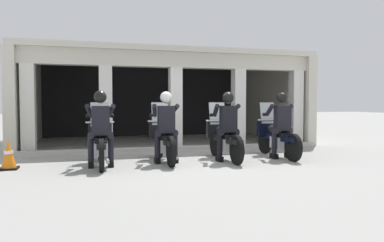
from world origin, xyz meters
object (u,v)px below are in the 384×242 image
Objects in this scene: motorcycle_far_left at (101,142)px; police_officer_center_left at (166,121)px; motorcycle_far_right at (276,137)px; motorcycle_center_left at (164,139)px; traffic_cone_flank at (9,155)px; police_officer_far_right at (282,119)px; police_officer_far_left at (100,122)px; motorcycle_center_right at (223,138)px; police_officer_center_right at (228,120)px.

motorcycle_far_left is 1.29× the size of police_officer_center_left.
motorcycle_far_right is (4.23, 0.11, 0.00)m from motorcycle_far_left.
motorcycle_center_left reaches higher than traffic_cone_flank.
motorcycle_far_right is 1.29× the size of police_officer_far_right.
motorcycle_far_left is at bearing -164.46° from motorcycle_center_left.
motorcycle_far_left is 0.52m from police_officer_far_left.
police_officer_far_left is 0.78× the size of motorcycle_center_left.
police_officer_center_left is 2.82m from police_officer_far_right.
motorcycle_center_right is (2.82, 0.32, -0.44)m from police_officer_far_left.
motorcycle_center_right is at bearing 177.30° from police_officer_far_right.
motorcycle_center_left is 3.21m from traffic_cone_flank.
motorcycle_far_left is at bearing 1.80° from traffic_cone_flank.
police_officer_far_right is 6.05m from traffic_cone_flank.
motorcycle_center_left is 1.29× the size of police_officer_far_right.
police_officer_far_right is (1.41, 0.07, 0.00)m from police_officer_center_right.
police_officer_far_left reaches higher than traffic_cone_flank.
police_officer_center_right is at bearing 9.65° from police_officer_far_left.
police_officer_far_left is at bearing -164.46° from police_officer_center_left.
motorcycle_center_right is at bearing 96.20° from police_officer_center_right.
motorcycle_far_right is at bearing 20.55° from police_officer_center_right.
motorcycle_center_right is at bearing 3.04° from motorcycle_center_left.
police_officer_center_right reaches higher than motorcycle_center_right.
police_officer_far_left is at bearing -172.60° from police_officer_far_right.
motorcycle_far_right is at bearing 95.64° from police_officer_far_right.
police_officer_center_right reaches higher than motorcycle_center_left.
police_officer_far_left and police_officer_center_left have the same top height.
police_officer_far_left and police_officer_far_right have the same top height.
traffic_cone_flank is (-4.60, 0.19, -0.65)m from police_officer_center_right.
police_officer_center_left is at bearing -81.78° from motorcycle_center_left.
motorcycle_far_left is 1.29× the size of police_officer_center_right.
motorcycle_center_right is 1.49m from police_officer_far_right.
motorcycle_far_left is 1.42m from motorcycle_center_left.
police_officer_far_right is at bearing 6.49° from motorcycle_far_left.
police_officer_far_right is at bearing -84.36° from motorcycle_far_right.
motorcycle_center_right is (1.41, -0.13, 0.00)m from motorcycle_center_left.
traffic_cone_flank is (-6.01, 0.12, -0.65)m from police_officer_far_right.
police_officer_far_right is at bearing 9.32° from police_officer_center_right.
motorcycle_center_right reaches higher than traffic_cone_flank.
police_officer_center_right is (1.41, -0.42, 0.44)m from motorcycle_center_left.
motorcycle_center_right is 1.00× the size of motorcycle_far_right.
police_officer_far_right is (-0.00, -0.28, 0.44)m from motorcycle_far_right.
police_officer_center_left reaches higher than traffic_cone_flank.
traffic_cone_flank is at bearing -172.47° from police_officer_center_left.
police_officer_far_left is (-0.00, -0.28, 0.44)m from motorcycle_far_left.
police_officer_far_left is 2.69× the size of traffic_cone_flank.
traffic_cone_flank is (-3.19, 0.05, -0.65)m from police_officer_center_left.
police_officer_center_left is (-0.00, -0.28, 0.44)m from motorcycle_center_left.
motorcycle_far_left is at bearing -172.72° from motorcycle_center_right.
police_officer_far_right reaches higher than motorcycle_far_left.
police_officer_far_left is 0.78× the size of motorcycle_center_right.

